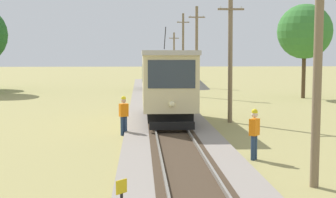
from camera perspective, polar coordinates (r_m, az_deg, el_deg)
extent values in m
cube|color=beige|center=(24.60, -0.18, 2.36)|extent=(2.50, 8.00, 2.60)
cube|color=#B2ADA3|center=(24.57, -0.18, 5.65)|extent=(2.60, 8.32, 0.22)
cube|color=black|center=(24.74, -0.17, -1.29)|extent=(2.10, 7.04, 0.44)
cube|color=#2D3842|center=(20.58, 0.45, 3.04)|extent=(2.10, 0.03, 1.25)
cube|color=#2D3842|center=(24.69, 2.75, 3.21)|extent=(0.02, 6.72, 1.04)
sphere|color=#F4EAB2|center=(20.63, 0.46, -0.62)|extent=(0.28, 0.28, 0.28)
cylinder|color=black|center=(26.18, -0.38, 7.41)|extent=(0.05, 1.67, 1.19)
cube|color=black|center=(20.62, 0.48, -3.29)|extent=(2.00, 0.36, 0.32)
cylinder|color=black|center=(22.52, 0.14, -1.97)|extent=(1.54, 0.80, 0.80)
cylinder|color=black|center=(26.96, -0.44, -0.73)|extent=(1.54, 0.80, 0.80)
cube|color=#384C33|center=(46.66, -1.70, 3.22)|extent=(2.40, 5.20, 1.70)
cube|color=black|center=(46.72, -1.69, 1.90)|extent=(2.02, 4.78, 0.38)
cylinder|color=black|center=(45.16, -1.63, 1.78)|extent=(1.54, 0.76, 0.76)
cylinder|color=black|center=(48.28, -1.75, 2.02)|extent=(1.54, 0.76, 0.76)
cylinder|color=#7A664C|center=(13.24, 17.84, 4.94)|extent=(0.24, 0.27, 7.18)
cylinder|color=#7A664C|center=(25.12, 7.61, 4.92)|extent=(0.24, 0.50, 6.83)
cube|color=#7A664C|center=(25.22, 7.69, 10.82)|extent=(1.40, 0.10, 0.10)
cylinder|color=silver|center=(25.13, 6.44, 11.08)|extent=(0.08, 0.08, 0.10)
cylinder|color=silver|center=(25.34, 8.93, 11.00)|extent=(0.08, 0.08, 0.10)
cylinder|color=#7A664C|center=(39.89, 3.51, 5.77)|extent=(0.24, 0.38, 7.66)
cube|color=#7A664C|center=(40.01, 3.54, 9.94)|extent=(1.40, 0.10, 0.10)
cylinder|color=silver|center=(39.95, 2.74, 10.10)|extent=(0.08, 0.08, 0.10)
cylinder|color=silver|center=(40.09, 4.33, 10.07)|extent=(0.08, 0.08, 0.10)
cylinder|color=#7A664C|center=(52.46, 1.85, 5.98)|extent=(0.24, 0.26, 8.14)
cube|color=#7A664C|center=(52.57, 1.86, 9.35)|extent=(1.40, 0.10, 0.10)
cylinder|color=silver|center=(52.53, 1.26, 9.47)|extent=(0.08, 0.08, 0.10)
cylinder|color=silver|center=(52.63, 2.47, 9.45)|extent=(0.08, 0.08, 0.10)
cylinder|color=#7A664C|center=(66.52, 0.74, 5.26)|extent=(0.24, 0.31, 6.67)
cube|color=#7A664C|center=(66.55, 0.74, 7.44)|extent=(1.40, 0.10, 0.10)
cylinder|color=silver|center=(66.52, 0.26, 7.52)|extent=(0.08, 0.08, 0.10)
cylinder|color=silver|center=(66.60, 1.22, 7.52)|extent=(0.08, 0.08, 0.10)
cube|color=gold|center=(9.46, -5.71, -10.60)|extent=(0.21, 0.21, 0.28)
cone|color=gray|center=(48.49, 3.77, 1.83)|extent=(2.43, 2.43, 1.08)
cylinder|color=navy|center=(16.58, 10.58, -5.81)|extent=(0.15, 0.15, 0.86)
cylinder|color=navy|center=(16.43, 10.34, -5.90)|extent=(0.15, 0.15, 0.86)
cube|color=orange|center=(16.38, 10.50, -3.38)|extent=(0.43, 0.45, 0.58)
sphere|color=beige|center=(16.32, 10.53, -1.89)|extent=(0.22, 0.22, 0.22)
sphere|color=yellow|center=(16.31, 10.54, -1.54)|extent=(0.21, 0.21, 0.21)
cylinder|color=navy|center=(21.10, -5.62, -3.30)|extent=(0.15, 0.15, 0.86)
cylinder|color=navy|center=(21.16, -5.21, -3.28)|extent=(0.15, 0.15, 0.86)
cube|color=orange|center=(21.03, -5.43, -1.35)|extent=(0.45, 0.37, 0.58)
sphere|color=tan|center=(20.98, -5.44, -0.19)|extent=(0.22, 0.22, 0.22)
sphere|color=yellow|center=(20.97, -5.45, 0.09)|extent=(0.21, 0.21, 0.21)
cylinder|color=#4C3823|center=(40.17, 16.22, 2.81)|extent=(0.32, 0.32, 3.81)
sphere|color=#387A33|center=(40.17, 16.36, 7.92)|extent=(4.48, 4.48, 4.48)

